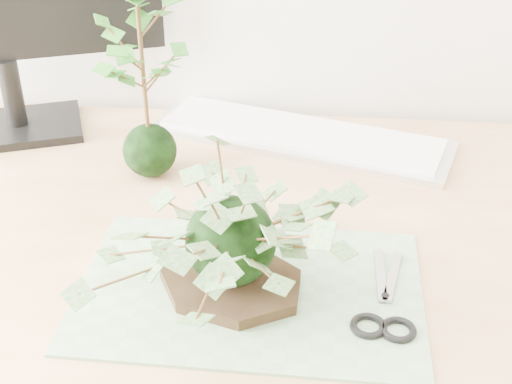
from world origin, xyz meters
TOP-DOWN VIEW (x-y plane):
  - desk at (-0.04, 1.23)m, footprint 1.60×0.70m
  - cutting_mat at (-0.00, 1.08)m, footprint 0.42×0.28m
  - stone_dish at (-0.02, 1.07)m, footprint 0.23×0.23m
  - ivy_kokedama at (-0.02, 1.07)m, footprint 0.39×0.39m
  - maple_kokedama at (-0.18, 1.34)m, footprint 0.23×0.23m
  - keyboard at (0.04, 1.48)m, footprint 0.52×0.29m
  - scissors at (0.16, 1.04)m, footprint 0.08×0.17m

SIDE VIEW (x-z plane):
  - desk at x=-0.04m, z-range 0.28..1.02m
  - cutting_mat at x=0.00m, z-range 0.74..0.74m
  - scissors at x=0.16m, z-range 0.74..0.75m
  - keyboard at x=0.04m, z-range 0.74..0.76m
  - stone_dish at x=-0.02m, z-range 0.74..0.76m
  - ivy_kokedama at x=-0.02m, z-range 0.76..0.97m
  - maple_kokedama at x=-0.18m, z-range 0.81..1.15m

